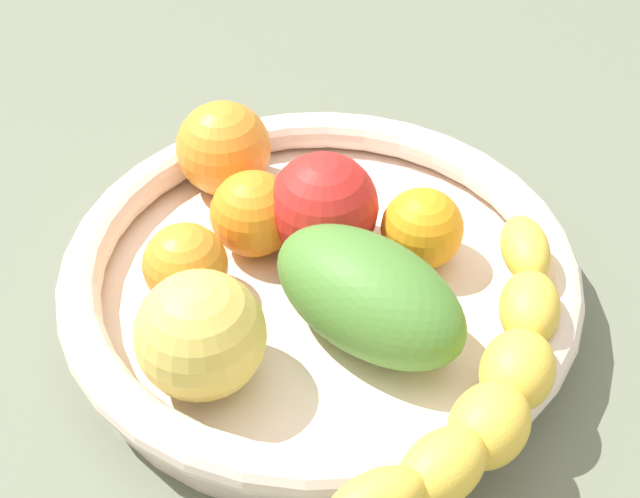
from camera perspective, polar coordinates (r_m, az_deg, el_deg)
kitchen_counter at (r=59.17cm, az=0.00°, el=-4.64°), size 120.00×120.00×3.00cm
fruit_bowl at (r=56.32cm, az=0.00°, el=-1.93°), size 32.85×32.85×4.76cm
banana_draped_left at (r=47.98cm, az=10.93°, el=-8.55°), size 24.47×11.61×5.05cm
orange_front at (r=62.38cm, az=-6.28°, el=6.51°), size 6.69×6.69×6.69cm
orange_mid_left at (r=54.63cm, az=-8.73°, el=-1.03°), size 5.28×5.28×5.28cm
orange_mid_right at (r=56.78cm, az=6.64°, el=1.31°), size 5.36×5.36×5.36cm
orange_rear at (r=57.41cm, az=-4.33°, el=2.30°), size 5.73×5.73×5.73cm
mango_green at (r=51.37cm, az=3.16°, el=-2.99°), size 8.64×13.68×6.57cm
tomato_red at (r=56.64cm, az=0.21°, el=2.76°), size 7.19×7.19×7.19cm
apple_yellow at (r=49.08cm, az=-7.76°, el=-5.57°), size 7.38×7.38×7.38cm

